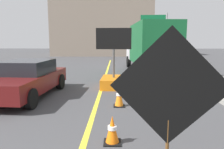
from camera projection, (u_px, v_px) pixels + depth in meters
lane_center_stripe at (93, 115)px, 6.36m from camera, size 0.14×36.00×0.01m
roadwork_sign at (169, 90)px, 2.96m from camera, size 1.62×0.25×2.33m
arrow_board_trailer at (114, 77)px, 10.10m from camera, size 1.60×1.84×2.70m
box_truck at (149, 46)px, 14.75m from camera, size 2.77×8.00×3.21m
pickup_car at (26, 79)px, 8.36m from camera, size 2.23×4.54×1.38m
highway_guide_sign at (159, 28)px, 22.90m from camera, size 2.79×0.26×5.00m
far_building_block at (103, 23)px, 32.62m from camera, size 14.07×7.69×9.38m
traffic_cone_near_sign at (112, 130)px, 4.55m from camera, size 0.36×0.36×0.60m
traffic_cone_mid_lane at (119, 96)px, 7.12m from camera, size 0.36×0.36×0.71m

